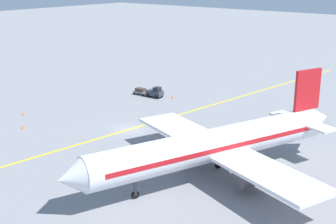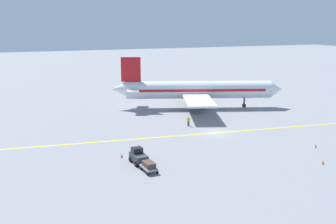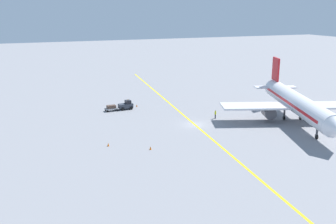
{
  "view_description": "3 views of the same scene",
  "coord_description": "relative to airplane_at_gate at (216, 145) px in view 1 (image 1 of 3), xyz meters",
  "views": [
    {
      "loc": [
        -44.49,
        45.61,
        21.83
      ],
      "look_at": [
        -5.1,
        -2.59,
        3.0
      ],
      "focal_mm": 50.0,
      "sensor_mm": 36.0,
      "label": 1
    },
    {
      "loc": [
        53.94,
        -29.84,
        17.46
      ],
      "look_at": [
        -5.92,
        -5.97,
        2.72
      ],
      "focal_mm": 42.0,
      "sensor_mm": 36.0,
      "label": 2
    },
    {
      "loc": [
        30.6,
        63.25,
        21.01
      ],
      "look_at": [
        5.54,
        0.4,
        3.08
      ],
      "focal_mm": 42.0,
      "sensor_mm": 36.0,
      "label": 3
    }
  ],
  "objects": [
    {
      "name": "ground_plane",
      "position": [
        18.49,
        -5.47,
        -3.71
      ],
      "size": [
        400.0,
        400.0,
        0.0
      ],
      "primitive_type": "plane",
      "color": "gray"
    },
    {
      "name": "apron_yellow_centreline",
      "position": [
        18.49,
        -5.47,
        -3.71
      ],
      "size": [
        13.81,
        119.29,
        0.01
      ],
      "primitive_type": "cube",
      "rotation": [
        0.0,
        0.0,
        -0.11
      ],
      "color": "yellow",
      "rests_on": "ground"
    },
    {
      "name": "airplane_at_gate",
      "position": [
        0.0,
        0.0,
        0.0
      ],
      "size": [
        28.15,
        34.5,
        10.6
      ],
      "color": "white",
      "rests_on": "ground"
    },
    {
      "name": "baggage_tug_dark",
      "position": [
        27.23,
        -21.33,
        -2.81
      ],
      "size": [
        3.11,
        1.95,
        2.11
      ],
      "color": "#333842",
      "rests_on": "ground"
    },
    {
      "name": "baggage_cart_trailing",
      "position": [
        30.52,
        -21.07,
        -2.95
      ],
      "size": [
        2.7,
        1.6,
        1.24
      ],
      "color": "gray",
      "rests_on": "ground"
    },
    {
      "name": "ground_crew_worker",
      "position": [
        12.93,
        -7.8,
        -2.8
      ],
      "size": [
        0.45,
        0.43,
        1.68
      ],
      "color": "#23232D",
      "rests_on": "ground"
    },
    {
      "name": "traffic_cone_near_nose",
      "position": [
        24.4,
        -22.75,
        -3.43
      ],
      "size": [
        0.32,
        0.32,
        0.55
      ],
      "primitive_type": "cone",
      "color": "orange",
      "rests_on": "ground"
    },
    {
      "name": "traffic_cone_mid_apron",
      "position": [
        36.23,
        0.15,
        -3.43
      ],
      "size": [
        0.32,
        0.32,
        0.55
      ],
      "primitive_type": "cone",
      "color": "orange",
      "rests_on": "ground"
    },
    {
      "name": "traffic_cone_by_wingtip",
      "position": [
        30.58,
        4.06,
        -3.43
      ],
      "size": [
        0.32,
        0.32,
        0.55
      ],
      "primitive_type": "cone",
      "color": "orange",
      "rests_on": "ground"
    }
  ]
}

